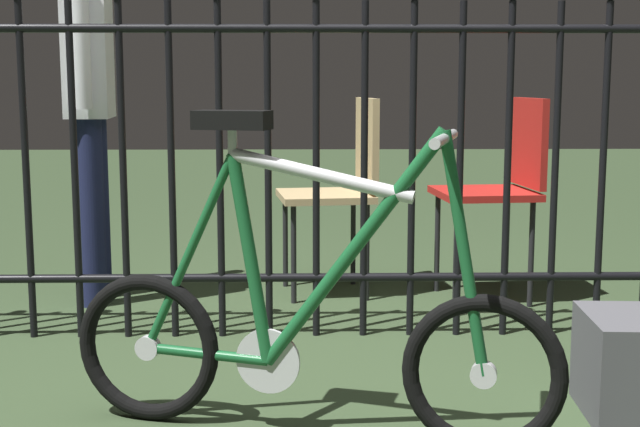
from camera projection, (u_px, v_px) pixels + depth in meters
The scene contains 6 objects.
ground_plane at pixel (336, 414), 2.56m from camera, with size 20.00×20.00×0.00m, color #314228.
iron_fence at pixel (308, 155), 3.26m from camera, with size 4.41×0.07×1.36m.
bicycle at pixel (306, 328), 2.37m from camera, with size 1.31×0.49×0.88m.
chair_red at pixel (503, 177), 3.85m from camera, with size 0.45×0.44×0.88m.
chair_tan at pixel (343, 178), 3.96m from camera, with size 0.45×0.45×0.88m.
person_visitor at pixel (89, 83), 3.74m from camera, with size 0.22×0.47×1.59m.
Camera 1 is at (-0.10, -2.45, 0.95)m, focal length 49.89 mm.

